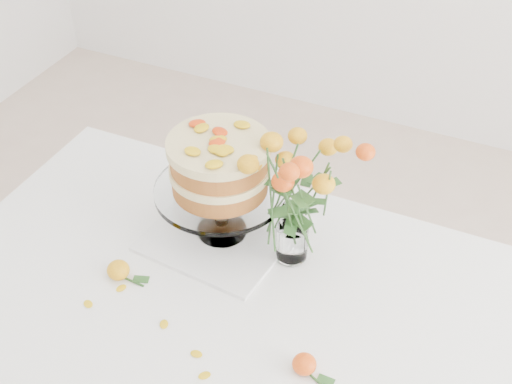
# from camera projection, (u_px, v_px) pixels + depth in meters

# --- Properties ---
(table) EXTENTS (1.43, 0.93, 0.76)m
(table) POSITION_uv_depth(u_px,v_px,m) (236.00, 335.00, 1.60)
(table) COLOR tan
(table) RESTS_ON ground
(napkin) EXTENTS (0.35, 0.35, 0.01)m
(napkin) POSITION_uv_depth(u_px,v_px,m) (222.00, 233.00, 1.73)
(napkin) COLOR white
(napkin) RESTS_ON table
(cake_stand) EXTENTS (0.31, 0.31, 0.28)m
(cake_stand) POSITION_uv_depth(u_px,v_px,m) (220.00, 170.00, 1.61)
(cake_stand) COLOR white
(cake_stand) RESTS_ON napkin
(rose_vase) EXTENTS (0.31, 0.31, 0.37)m
(rose_vase) POSITION_uv_depth(u_px,v_px,m) (294.00, 185.00, 1.54)
(rose_vase) COLOR white
(rose_vase) RESTS_ON table
(loose_rose_near) EXTENTS (0.09, 0.05, 0.04)m
(loose_rose_near) POSITION_uv_depth(u_px,v_px,m) (118.00, 270.00, 1.61)
(loose_rose_near) COLOR yellow
(loose_rose_near) RESTS_ON table
(loose_rose_far) EXTENTS (0.08, 0.05, 0.04)m
(loose_rose_far) POSITION_uv_depth(u_px,v_px,m) (304.00, 364.00, 1.41)
(loose_rose_far) COLOR red
(loose_rose_far) RESTS_ON table
(stray_petal_a) EXTENTS (0.03, 0.02, 0.00)m
(stray_petal_a) POSITION_uv_depth(u_px,v_px,m) (164.00, 324.00, 1.51)
(stray_petal_a) COLOR gold
(stray_petal_a) RESTS_ON table
(stray_petal_b) EXTENTS (0.03, 0.02, 0.00)m
(stray_petal_b) POSITION_uv_depth(u_px,v_px,m) (196.00, 354.00, 1.45)
(stray_petal_b) COLOR gold
(stray_petal_b) RESTS_ON table
(stray_petal_c) EXTENTS (0.03, 0.02, 0.00)m
(stray_petal_c) POSITION_uv_depth(u_px,v_px,m) (205.00, 376.00, 1.41)
(stray_petal_c) COLOR gold
(stray_petal_c) RESTS_ON table
(stray_petal_d) EXTENTS (0.03, 0.02, 0.00)m
(stray_petal_d) POSITION_uv_depth(u_px,v_px,m) (121.00, 288.00, 1.59)
(stray_petal_d) COLOR gold
(stray_petal_d) RESTS_ON table
(stray_petal_e) EXTENTS (0.03, 0.02, 0.00)m
(stray_petal_e) POSITION_uv_depth(u_px,v_px,m) (88.00, 304.00, 1.56)
(stray_petal_e) COLOR gold
(stray_petal_e) RESTS_ON table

